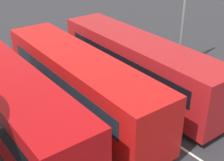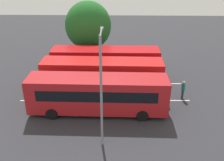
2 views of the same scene
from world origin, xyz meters
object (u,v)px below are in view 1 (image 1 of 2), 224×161
bus_center_right (11,103)px  street_lamp (182,2)px  bus_far_left (138,64)px  bus_center_left (79,82)px  pedestrian (39,46)px

bus_center_right → street_lamp: bearing=-88.6°
bus_far_left → street_lamp: (0.55, -3.84, 2.72)m
bus_center_left → pedestrian: (7.32, -1.27, -0.68)m
bus_far_left → pedestrian: 7.89m
bus_center_right → street_lamp: size_ratio=1.46×
bus_center_left → pedestrian: 7.46m
bus_center_left → bus_far_left: bearing=-91.8°
bus_center_left → bus_center_right: same height
bus_far_left → street_lamp: 4.74m
street_lamp → bus_center_right: bearing=0.4°
bus_far_left → bus_center_right: bearing=88.2°
bus_center_right → pedestrian: bus_center_right is taller
bus_center_left → bus_center_right: (0.14, 3.39, 0.00)m
pedestrian → street_lamp: 9.94m
bus_far_left → pedestrian: bearing=18.7°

